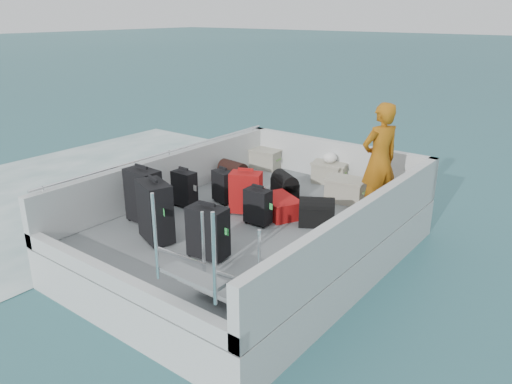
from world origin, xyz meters
The scene contains 23 objects.
ground centered at (0.00, 0.00, 0.00)m, with size 160.00×160.00×0.00m, color #16454F.
wake_foam centered at (-4.80, 0.00, 0.00)m, with size 10.00×10.00×0.00m, color white.
ferry_hull centered at (0.00, 0.00, 0.30)m, with size 3.60×5.00×0.60m, color silver.
deck centered at (0.00, 0.00, 0.61)m, with size 3.30×4.70×0.02m, color slate.
deck_fittings centered at (0.35, -0.32, 0.99)m, with size 3.60×5.00×0.90m.
suitcase_0 centered at (-1.20, -1.01, 1.02)m, with size 0.52×0.29×0.80m, color black.
suitcase_1 centered at (-1.19, -0.21, 0.90)m, with size 0.38×0.22×0.57m, color black.
suitcase_2 centered at (-0.83, 0.29, 0.88)m, with size 0.36×0.21×0.52m, color black.
suitcase_3 centered at (-0.60, -1.32, 1.03)m, with size 0.54×0.32×0.82m, color black.
suitcase_5 centered at (-0.26, 0.16, 0.94)m, with size 0.46×0.28×0.64m, color #AE0D14.
suitcase_6 centered at (0.27, -1.25, 0.95)m, with size 0.48×0.28×0.67m, color black.
suitcase_7 centered at (0.13, -0.06, 0.88)m, with size 0.37×0.21×0.53m, color black.
suitcase_8 centered at (0.18, 0.41, 0.76)m, with size 0.46×0.69×0.27m, color #AE0D14.
duffel_0 centered at (-1.29, 1.07, 0.78)m, with size 0.50×0.30×0.32m, color black, non-canonical shape.
duffel_1 centered at (-0.19, 1.08, 0.78)m, with size 0.51×0.30×0.32m, color black, non-canonical shape.
duffel_2 centered at (0.81, 0.42, 0.78)m, with size 0.50×0.30×0.32m, color black, non-canonical shape.
crate_0 centered at (-1.42, 2.20, 0.79)m, with size 0.57×0.39×0.34m, color #B0AE99.
crate_1 centered at (0.01, 2.20, 0.78)m, with size 0.54×0.37×0.33m, color #B0AE99.
crate_2 centered at (0.00, 2.20, 0.79)m, with size 0.55×0.38×0.33m, color #B0AE99.
crate_3 centered at (0.69, 1.53, 0.80)m, with size 0.58×0.40×0.35m, color #B0AE99.
yellow_bag centered at (0.75, 1.89, 0.73)m, with size 0.28×0.26×0.22m, color gold.
white_bag centered at (0.00, 2.20, 1.04)m, with size 0.24×0.24×0.18m, color white.
passenger centered at (1.30, 1.33, 1.47)m, with size 0.62×0.40×1.69m, color orange.
Camera 1 is at (4.15, -5.30, 3.52)m, focal length 35.00 mm.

